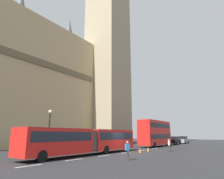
{
  "coord_description": "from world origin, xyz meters",
  "views": [
    {
      "loc": [
        -22.15,
        -14.07,
        2.28
      ],
      "look_at": [
        2.17,
        3.25,
        9.07
      ],
      "focal_mm": 31.84,
      "sensor_mm": 36.0,
      "label": 1
    }
  ],
  "objects_px": {
    "double_decker_bus": "(155,132)",
    "clock_tower": "(108,13)",
    "articulated_bus": "(88,139)",
    "street_lamp": "(49,128)",
    "pedestrian_by_kerb": "(169,145)",
    "traffic_cone_west": "(140,151)",
    "traffic_cone_middle": "(148,149)",
    "pedestrian_near_cones": "(128,150)",
    "sedan_lead": "(174,140)",
    "sedan_trailing": "(183,140)"
  },
  "relations": [
    {
      "from": "double_decker_bus",
      "to": "clock_tower",
      "type": "bearing_deg",
      "value": 77.51
    },
    {
      "from": "articulated_bus",
      "to": "street_lamp",
      "type": "bearing_deg",
      "value": 114.27
    },
    {
      "from": "pedestrian_by_kerb",
      "to": "double_decker_bus",
      "type": "bearing_deg",
      "value": 32.12
    },
    {
      "from": "traffic_cone_west",
      "to": "traffic_cone_middle",
      "type": "relative_size",
      "value": 1.0
    },
    {
      "from": "traffic_cone_west",
      "to": "pedestrian_near_cones",
      "type": "height_order",
      "value": "pedestrian_near_cones"
    },
    {
      "from": "double_decker_bus",
      "to": "traffic_cone_middle",
      "type": "bearing_deg",
      "value": -161.74
    },
    {
      "from": "articulated_bus",
      "to": "pedestrian_near_cones",
      "type": "distance_m",
      "value": 6.43
    },
    {
      "from": "articulated_bus",
      "to": "traffic_cone_west",
      "type": "relative_size",
      "value": 29.16
    },
    {
      "from": "articulated_bus",
      "to": "double_decker_bus",
      "type": "height_order",
      "value": "double_decker_bus"
    },
    {
      "from": "sedan_lead",
      "to": "pedestrian_by_kerb",
      "type": "relative_size",
      "value": 2.6
    },
    {
      "from": "clock_tower",
      "to": "street_lamp",
      "type": "distance_m",
      "value": 42.17
    },
    {
      "from": "articulated_bus",
      "to": "sedan_trailing",
      "type": "bearing_deg",
      "value": -0.32
    },
    {
      "from": "clock_tower",
      "to": "traffic_cone_west",
      "type": "relative_size",
      "value": 118.1
    },
    {
      "from": "clock_tower",
      "to": "double_decker_bus",
      "type": "relative_size",
      "value": 6.62
    },
    {
      "from": "sedan_trailing",
      "to": "traffic_cone_middle",
      "type": "relative_size",
      "value": 7.59
    },
    {
      "from": "sedan_lead",
      "to": "traffic_cone_west",
      "type": "height_order",
      "value": "sedan_lead"
    },
    {
      "from": "sedan_trailing",
      "to": "pedestrian_by_kerb",
      "type": "height_order",
      "value": "sedan_trailing"
    },
    {
      "from": "pedestrian_near_cones",
      "to": "sedan_lead",
      "type": "bearing_deg",
      "value": 11.03
    },
    {
      "from": "double_decker_bus",
      "to": "pedestrian_near_cones",
      "type": "bearing_deg",
      "value": -163.36
    },
    {
      "from": "traffic_cone_middle",
      "to": "pedestrian_near_cones",
      "type": "xyz_separation_m",
      "value": [
        -9.6,
        -2.52,
        0.63
      ]
    },
    {
      "from": "street_lamp",
      "to": "pedestrian_near_cones",
      "type": "relative_size",
      "value": 3.12
    },
    {
      "from": "street_lamp",
      "to": "pedestrian_near_cones",
      "type": "bearing_deg",
      "value": -86.54
    },
    {
      "from": "sedan_lead",
      "to": "traffic_cone_middle",
      "type": "distance_m",
      "value": 22.34
    },
    {
      "from": "double_decker_bus",
      "to": "street_lamp",
      "type": "xyz_separation_m",
      "value": [
        -21.46,
        4.5,
        0.35
      ]
    },
    {
      "from": "sedan_lead",
      "to": "street_lamp",
      "type": "xyz_separation_m",
      "value": [
        -32.28,
        4.56,
        2.14
      ]
    },
    {
      "from": "double_decker_bus",
      "to": "traffic_cone_middle",
      "type": "distance_m",
      "value": 12.06
    },
    {
      "from": "traffic_cone_middle",
      "to": "pedestrian_by_kerb",
      "type": "distance_m",
      "value": 2.9
    },
    {
      "from": "double_decker_bus",
      "to": "sedan_lead",
      "type": "bearing_deg",
      "value": -0.29
    },
    {
      "from": "double_decker_bus",
      "to": "street_lamp",
      "type": "relative_size",
      "value": 1.96
    },
    {
      "from": "double_decker_bus",
      "to": "sedan_trailing",
      "type": "xyz_separation_m",
      "value": [
        17.29,
        -0.21,
        -1.8
      ]
    },
    {
      "from": "clock_tower",
      "to": "pedestrian_near_cones",
      "type": "xyz_separation_m",
      "value": [
        -23.91,
        -20.21,
        -35.09
      ]
    },
    {
      "from": "traffic_cone_middle",
      "to": "pedestrian_near_cones",
      "type": "relative_size",
      "value": 0.34
    },
    {
      "from": "double_decker_bus",
      "to": "sedan_trailing",
      "type": "distance_m",
      "value": 17.38
    },
    {
      "from": "sedan_trailing",
      "to": "street_lamp",
      "type": "relative_size",
      "value": 0.83
    },
    {
      "from": "traffic_cone_west",
      "to": "street_lamp",
      "type": "bearing_deg",
      "value": 133.51
    },
    {
      "from": "traffic_cone_west",
      "to": "pedestrian_by_kerb",
      "type": "relative_size",
      "value": 0.34
    },
    {
      "from": "clock_tower",
      "to": "traffic_cone_west",
      "type": "distance_m",
      "value": 43.24
    },
    {
      "from": "sedan_lead",
      "to": "clock_tower",
      "type": "bearing_deg",
      "value": 118.78
    },
    {
      "from": "articulated_bus",
      "to": "double_decker_bus",
      "type": "bearing_deg",
      "value": 0.01
    },
    {
      "from": "double_decker_bus",
      "to": "pedestrian_by_kerb",
      "type": "relative_size",
      "value": 6.12
    },
    {
      "from": "pedestrian_near_cones",
      "to": "articulated_bus",
      "type": "bearing_deg",
      "value": 77.46
    },
    {
      "from": "double_decker_bus",
      "to": "pedestrian_near_cones",
      "type": "height_order",
      "value": "double_decker_bus"
    },
    {
      "from": "clock_tower",
      "to": "pedestrian_by_kerb",
      "type": "xyz_separation_m",
      "value": [
        -12.94,
        -20.16,
        -35.09
      ]
    },
    {
      "from": "articulated_bus",
      "to": "clock_tower",
      "type": "bearing_deg",
      "value": 31.84
    },
    {
      "from": "articulated_bus",
      "to": "traffic_cone_middle",
      "type": "distance_m",
      "value": 9.13
    },
    {
      "from": "clock_tower",
      "to": "articulated_bus",
      "type": "height_order",
      "value": "clock_tower"
    },
    {
      "from": "double_decker_bus",
      "to": "traffic_cone_west",
      "type": "xyz_separation_m",
      "value": [
        -13.65,
        -3.72,
        -2.43
      ]
    },
    {
      "from": "clock_tower",
      "to": "sedan_lead",
      "type": "distance_m",
      "value": 38.57
    },
    {
      "from": "clock_tower",
      "to": "pedestrian_by_kerb",
      "type": "bearing_deg",
      "value": -122.68
    },
    {
      "from": "sedan_trailing",
      "to": "traffic_cone_west",
      "type": "relative_size",
      "value": 7.59
    }
  ]
}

